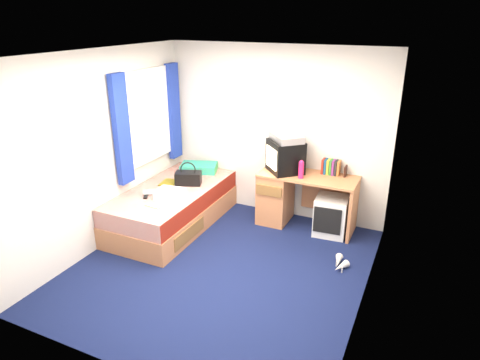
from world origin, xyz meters
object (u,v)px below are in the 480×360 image
at_px(pink_water_bottle, 301,170).
at_px(aerosol_can, 303,168).
at_px(storage_cube, 331,216).
at_px(white_heels, 339,264).
at_px(vcr, 286,138).
at_px(handbag, 188,178).
at_px(crt_tv, 285,156).
at_px(magazine, 169,183).
at_px(bed, 173,207).
at_px(colour_swatch_fan, 153,206).
at_px(towel, 170,194).
at_px(desk, 288,195).
at_px(water_bottle, 151,192).
at_px(pillow, 199,168).
at_px(remote_control, 146,196).
at_px(picture_frame, 345,171).

bearing_deg(pink_water_bottle, aerosol_can, 95.39).
xyz_separation_m(storage_cube, white_heels, (0.30, -0.77, -0.22)).
relative_size(vcr, handbag, 1.16).
bearing_deg(crt_tv, magazine, -111.76).
bearing_deg(bed, colour_swatch_fan, -79.26).
relative_size(towel, white_heels, 0.99).
height_order(handbag, colour_swatch_fan, handbag).
bearing_deg(pink_water_bottle, desk, 145.16).
bearing_deg(towel, vcr, 40.30).
xyz_separation_m(crt_tv, water_bottle, (-1.48, -1.03, -0.39)).
bearing_deg(magazine, colour_swatch_fan, -70.91).
bearing_deg(crt_tv, water_bottle, -98.55).
bearing_deg(pink_water_bottle, pillow, 174.54).
xyz_separation_m(magazine, remote_control, (-0.01, -0.52, 0.00)).
distance_m(vcr, picture_frame, 0.90).
xyz_separation_m(crt_tv, remote_control, (-1.50, -1.11, -0.42)).
height_order(picture_frame, colour_swatch_fan, picture_frame).
distance_m(storage_cube, vcr, 1.20).
bearing_deg(storage_cube, crt_tv, 169.28).
xyz_separation_m(bed, white_heels, (2.35, -0.11, -0.23)).
distance_m(bed, handbag, 0.45).
xyz_separation_m(vcr, remote_control, (-1.51, -1.12, -0.68)).
bearing_deg(bed, towel, -60.72).
height_order(desk, colour_swatch_fan, desk).
relative_size(bed, pink_water_bottle, 9.19).
bearing_deg(water_bottle, storage_cube, 23.73).
height_order(crt_tv, white_heels, crt_tv).
xyz_separation_m(handbag, magazine, (-0.27, -0.09, -0.09)).
xyz_separation_m(crt_tv, white_heels, (1.00, -0.85, -0.93)).
distance_m(pillow, aerosol_can, 1.63).
height_order(pillow, remote_control, pillow).
xyz_separation_m(bed, towel, (0.16, -0.28, 0.33)).
bearing_deg(desk, colour_swatch_fan, -134.31).
relative_size(bed, water_bottle, 10.00).
height_order(handbag, water_bottle, handbag).
distance_m(bed, pink_water_bottle, 1.83).
height_order(pillow, aerosol_can, aerosol_can).
bearing_deg(towel, desk, 38.85).
bearing_deg(desk, aerosol_can, 1.48).
bearing_deg(desk, towel, -141.15).
relative_size(bed, crt_tv, 3.37).
distance_m(desk, pink_water_bottle, 0.52).
relative_size(pink_water_bottle, magazine, 0.78).
relative_size(water_bottle, remote_control, 1.25).
distance_m(crt_tv, aerosol_can, 0.29).
relative_size(pillow, colour_swatch_fan, 2.40).
xyz_separation_m(pink_water_bottle, aerosol_can, (-0.01, 0.15, -0.02)).
distance_m(bed, desk, 1.60).
height_order(desk, towel, desk).
distance_m(storage_cube, aerosol_can, 0.73).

